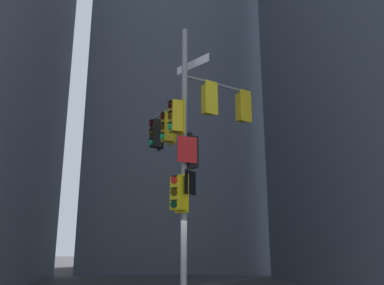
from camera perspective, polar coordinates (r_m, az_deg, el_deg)
The scene contains 2 objects.
building_mid_block at distance 36.32m, azimuth -2.24°, elevation 11.70°, with size 13.03×13.03×35.79m, color #4C5460.
signal_pole_assembly at distance 12.68m, azimuth -0.56°, elevation 0.71°, with size 3.56×2.63×8.72m.
Camera 1 is at (-0.79, -11.73, 1.80)m, focal length 37.02 mm.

